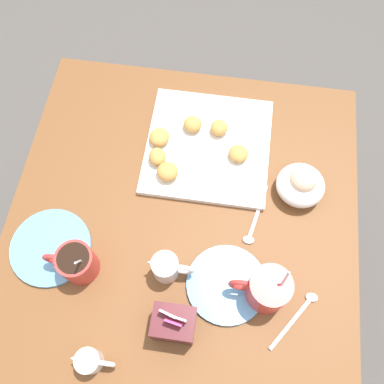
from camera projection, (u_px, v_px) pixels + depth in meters
ground_plane at (186, 281)px, 1.71m from camera, size 8.00×8.00×0.00m
dining_table at (184, 235)px, 1.16m from camera, size 0.85×0.88×0.75m
pastry_plate_square at (208, 146)px, 1.09m from camera, size 0.32×0.32×0.02m
coffee_mug_red_left at (267, 289)px, 0.90m from camera, size 0.13×0.09×0.15m
coffee_mug_red_right at (76, 262)px, 0.93m from camera, size 0.12×0.08×0.13m
cream_pitcher_white at (166, 267)px, 0.93m from camera, size 0.10×0.06×0.07m
sugar_caddy at (174, 323)px, 0.88m from camera, size 0.09×0.07×0.11m
ice_cream_bowl at (301, 184)px, 1.02m from camera, size 0.12×0.12×0.09m
chocolate_sauce_pitcher at (90, 361)px, 0.86m from camera, size 0.09×0.05×0.06m
saucer_sky_left at (51, 247)px, 0.99m from camera, size 0.19×0.19×0.01m
saucer_sky_right at (226, 284)px, 0.95m from camera, size 0.18×0.18×0.01m
loose_spoon_near_saucer at (254, 222)px, 1.01m from camera, size 0.05×0.16×0.01m
loose_spoon_by_plate at (299, 313)px, 0.93m from camera, size 0.10×0.14×0.01m
beignet_0 at (238, 154)px, 1.06m from camera, size 0.07×0.07×0.03m
beignet_1 at (159, 137)px, 1.08m from camera, size 0.07×0.07×0.03m
beignet_2 at (219, 128)px, 1.09m from camera, size 0.06×0.06×0.03m
beignet_3 at (157, 157)px, 1.05m from camera, size 0.06×0.06×0.03m
beignet_4 at (167, 172)px, 1.03m from camera, size 0.07×0.07×0.04m
beignet_5 at (193, 124)px, 1.09m from camera, size 0.06×0.06×0.03m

